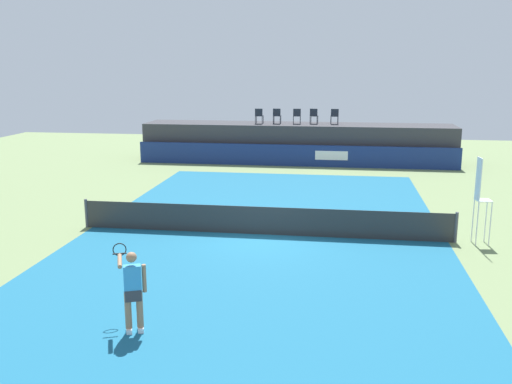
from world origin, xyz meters
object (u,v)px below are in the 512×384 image
(spectator_chair_center, at_px, (297,115))
(tennis_ball, at_px, (299,228))
(spectator_chair_left, at_px, (277,115))
(tennis_player, at_px, (133,289))
(spectator_chair_right, at_px, (314,115))
(spectator_chair_far_right, at_px, (335,116))
(umpire_chair, at_px, (480,195))
(net_post_near, at_px, (86,213))
(spectator_chair_far_left, at_px, (259,115))
(net_post_far, at_px, (456,227))

(spectator_chair_center, relative_size, tennis_ball, 13.06)
(spectator_chair_left, distance_m, tennis_player, 22.70)
(spectator_chair_right, bearing_deg, tennis_ball, -89.09)
(spectator_chair_center, distance_m, spectator_chair_right, 0.99)
(spectator_chair_far_right, height_order, umpire_chair, spectator_chair_far_right)
(net_post_near, bearing_deg, tennis_player, -59.09)
(spectator_chair_center, relative_size, spectator_chair_right, 1.00)
(tennis_ball, bearing_deg, umpire_chair, -8.25)
(spectator_chair_far_left, xyz_separation_m, net_post_near, (-3.96, -15.01, -2.19))
(spectator_chair_left, bearing_deg, spectator_chair_center, 4.17)
(umpire_chair, bearing_deg, net_post_far, 178.93)
(spectator_chair_far_right, distance_m, net_post_near, 17.67)
(spectator_chair_far_left, distance_m, spectator_chair_center, 2.21)
(umpire_chair, relative_size, net_post_far, 2.76)
(net_post_far, xyz_separation_m, tennis_player, (-7.94, -7.45, 0.46))
(spectator_chair_left, height_order, net_post_far, spectator_chair_left)
(spectator_chair_center, height_order, spectator_chair_far_right, same)
(net_post_near, distance_m, net_post_far, 12.40)
(umpire_chair, bearing_deg, net_post_near, 179.95)
(spectator_chair_center, bearing_deg, tennis_ball, -85.20)
(umpire_chair, xyz_separation_m, net_post_near, (-13.05, 0.01, -1.09))
(spectator_chair_far_right, xyz_separation_m, net_post_far, (4.07, -15.43, -2.19))
(spectator_chair_far_left, relative_size, spectator_chair_left, 1.00)
(net_post_far, bearing_deg, tennis_player, -136.82)
(tennis_ball, bearing_deg, net_post_far, -9.16)
(spectator_chair_left, xyz_separation_m, spectator_chair_center, (1.16, 0.08, 0.00))
(net_post_far, bearing_deg, umpire_chair, -1.07)
(spectator_chair_right, xyz_separation_m, tennis_player, (-2.67, -22.86, -1.73))
(spectator_chair_left, relative_size, net_post_far, 0.89)
(tennis_player, bearing_deg, net_post_far, 43.18)
(spectator_chair_right, relative_size, net_post_near, 0.89)
(spectator_chair_far_left, distance_m, tennis_ball, 14.84)
(tennis_ball, bearing_deg, spectator_chair_right, 90.91)
(spectator_chair_far_left, xyz_separation_m, net_post_far, (8.44, -15.01, -2.19))
(spectator_chair_far_left, relative_size, net_post_far, 0.89)
(spectator_chair_left, bearing_deg, umpire_chair, -62.06)
(spectator_chair_far_right, bearing_deg, spectator_chair_left, -175.76)
(umpire_chair, bearing_deg, spectator_chair_center, 114.29)
(spectator_chair_left, distance_m, spectator_chair_right, 2.16)
(spectator_chair_right, distance_m, tennis_ball, 14.84)
(spectator_chair_far_left, height_order, tennis_ball, spectator_chair_far_left)
(spectator_chair_right, bearing_deg, spectator_chair_far_left, -172.71)
(spectator_chair_left, distance_m, net_post_far, 17.03)
(net_post_far, bearing_deg, spectator_chair_left, 116.02)
(spectator_chair_right, bearing_deg, umpire_chair, -69.02)
(net_post_near, bearing_deg, spectator_chair_center, 68.05)
(spectator_chair_center, relative_size, spectator_chair_far_right, 1.00)
(spectator_chair_left, distance_m, spectator_chair_center, 1.17)
(spectator_chair_far_right, relative_size, net_post_far, 0.89)
(net_post_near, bearing_deg, net_post_far, 0.00)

